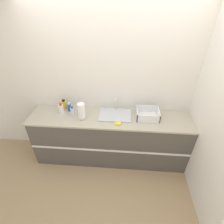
{
  "coord_description": "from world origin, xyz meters",
  "views": [
    {
      "loc": [
        0.2,
        -1.92,
        2.55
      ],
      "look_at": [
        0.03,
        0.25,
        1.02
      ],
      "focal_mm": 28.0,
      "sensor_mm": 36.0,
      "label": 1
    }
  ],
  "objects": [
    {
      "name": "ground_plane",
      "position": [
        0.0,
        0.0,
        0.0
      ],
      "size": [
        12.0,
        12.0,
        0.0
      ],
      "primitive_type": "plane",
      "color": "tan"
    },
    {
      "name": "bottle_clear",
      "position": [
        -0.6,
        0.29,
        0.97
      ],
      "size": [
        0.06,
        0.06,
        0.16
      ],
      "color": "silver",
      "rests_on": "counter_cabinet"
    },
    {
      "name": "wall_back",
      "position": [
        0.0,
        0.58,
        1.3
      ],
      "size": [
        4.96,
        0.06,
        2.6
      ],
      "color": "silver",
      "rests_on": "ground_plane"
    },
    {
      "name": "counter_cabinet",
      "position": [
        0.0,
        0.28,
        0.45
      ],
      "size": [
        2.58,
        0.57,
        0.9
      ],
      "color": "#514C47",
      "rests_on": "ground_plane"
    },
    {
      "name": "wall_right",
      "position": [
        1.31,
        0.28,
        1.3
      ],
      "size": [
        0.06,
        2.55,
        2.6
      ],
      "color": "silver",
      "rests_on": "ground_plane"
    },
    {
      "name": "dish_rack",
      "position": [
        0.58,
        0.32,
        0.95
      ],
      "size": [
        0.34,
        0.29,
        0.14
      ],
      "color": "white",
      "rests_on": "counter_cabinet"
    },
    {
      "name": "paper_towel_roll",
      "position": [
        -0.43,
        0.21,
        1.04
      ],
      "size": [
        0.12,
        0.12,
        0.26
      ],
      "color": "#4C4C51",
      "rests_on": "counter_cabinet"
    },
    {
      "name": "bottle_white_spray",
      "position": [
        -0.8,
        0.34,
        0.98
      ],
      "size": [
        0.08,
        0.08,
        0.18
      ],
      "color": "white",
      "rests_on": "counter_cabinet"
    },
    {
      "name": "bottle_blue",
      "position": [
        -0.69,
        0.4,
        0.97
      ],
      "size": [
        0.06,
        0.06,
        0.15
      ],
      "color": "#2D56B7",
      "rests_on": "counter_cabinet"
    },
    {
      "name": "sink",
      "position": [
        0.07,
        0.33,
        0.92
      ],
      "size": [
        0.51,
        0.35,
        0.25
      ],
      "color": "silver",
      "rests_on": "counter_cabinet"
    },
    {
      "name": "bottle_yellow",
      "position": [
        -0.8,
        0.47,
        0.98
      ],
      "size": [
        0.09,
        0.09,
        0.16
      ],
      "color": "yellow",
      "rests_on": "counter_cabinet"
    },
    {
      "name": "sponge",
      "position": [
        0.13,
        0.11,
        0.92
      ],
      "size": [
        0.09,
        0.06,
        0.02
      ],
      "color": "yellow",
      "rests_on": "counter_cabinet"
    }
  ]
}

